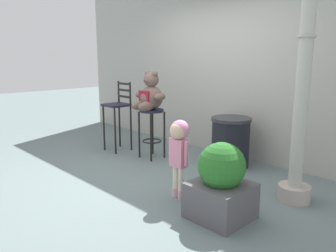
# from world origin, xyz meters

# --- Properties ---
(ground_plane) EXTENTS (24.00, 24.00, 0.00)m
(ground_plane) POSITION_xyz_m (0.00, 0.00, 0.00)
(ground_plane) COLOR slate
(building_wall) EXTENTS (7.26, 0.30, 3.53)m
(building_wall) POSITION_xyz_m (0.00, 1.91, 1.76)
(building_wall) COLOR #A8A79E
(building_wall) RESTS_ON ground_plane
(bar_stool_with_teddy) EXTENTS (0.38, 0.38, 0.79)m
(bar_stool_with_teddy) POSITION_xyz_m (-0.50, 0.72, 0.56)
(bar_stool_with_teddy) COLOR #1D1C2F
(bar_stool_with_teddy) RESTS_ON ground_plane
(teddy_bear) EXTENTS (0.57, 0.51, 0.61)m
(teddy_bear) POSITION_xyz_m (-0.50, 0.69, 1.02)
(teddy_bear) COLOR brown
(teddy_bear) RESTS_ON bar_stool_with_teddy
(child_walking) EXTENTS (0.29, 0.23, 0.92)m
(child_walking) POSITION_xyz_m (0.90, -0.10, 0.67)
(child_walking) COLOR #D6A5AD
(child_walking) RESTS_ON ground_plane
(trash_bin) EXTENTS (0.59, 0.59, 0.74)m
(trash_bin) POSITION_xyz_m (0.62, 1.29, 0.37)
(trash_bin) COLOR black
(trash_bin) RESTS_ON ground_plane
(lamppost) EXTENTS (0.36, 0.36, 3.15)m
(lamppost) POSITION_xyz_m (1.87, 0.79, 1.27)
(lamppost) COLOR #B0A49B
(lamppost) RESTS_ON ground_plane
(bar_chair_empty) EXTENTS (0.39, 0.39, 1.19)m
(bar_chair_empty) POSITION_xyz_m (-1.24, 0.61, 0.70)
(bar_chair_empty) COLOR #1D1C2F
(bar_chair_empty) RESTS_ON ground_plane
(planter_with_shrub) EXTENTS (0.56, 0.56, 0.79)m
(planter_with_shrub) POSITION_xyz_m (1.53, -0.15, 0.36)
(planter_with_shrub) COLOR #525154
(planter_with_shrub) RESTS_ON ground_plane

